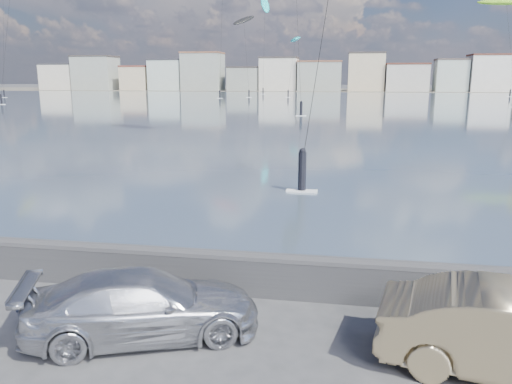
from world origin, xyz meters
TOP-DOWN VIEW (x-y plane):
  - ground at (0.00, 0.00)m, footprint 700.00×700.00m
  - bay_water at (0.00, 91.50)m, footprint 500.00×177.00m
  - far_shore_strip at (0.00, 200.00)m, footprint 500.00×60.00m
  - seawall at (0.00, 2.70)m, footprint 400.00×0.36m
  - far_buildings at (1.31, 186.00)m, footprint 240.79×13.26m
  - car_silver at (-0.65, 0.47)m, footprint 4.91×3.35m
  - kitesurfer_2 at (32.26, 96.42)m, footprint 10.70×15.38m
  - kitesurfer_6 at (-24.14, 130.44)m, footprint 7.24×14.71m
  - kitesurfer_9 at (-10.09, 129.81)m, footprint 3.98×13.33m
  - kitesurfer_12 at (-22.16, 154.76)m, footprint 5.05×14.99m

SIDE VIEW (x-z plane):
  - ground at x=0.00m, z-range 0.00..0.00m
  - bay_water at x=0.00m, z-range 0.01..0.01m
  - far_shore_strip at x=0.00m, z-range 0.01..0.01m
  - seawall at x=0.00m, z-range 0.04..1.12m
  - car_silver at x=-0.65m, z-range 0.00..1.32m
  - far_buildings at x=1.31m, z-range -1.27..13.33m
  - kitesurfer_9 at x=-10.09m, z-range 6.64..22.87m
  - kitesurfer_2 at x=32.26m, z-range 8.57..28.52m
  - kitesurfer_6 at x=-24.14m, z-range 8.60..30.72m
  - kitesurfer_12 at x=-22.16m, z-range 11.47..42.51m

